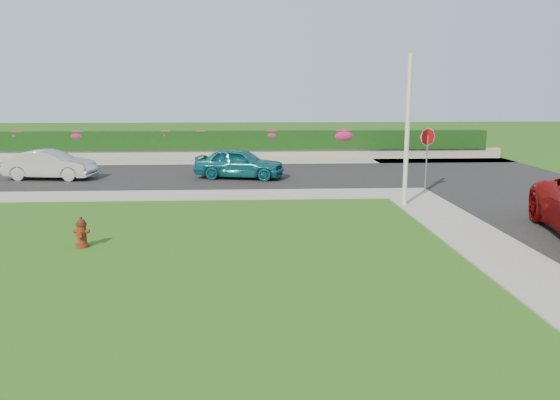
{
  "coord_description": "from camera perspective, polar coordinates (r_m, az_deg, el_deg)",
  "views": [
    {
      "loc": [
        0.79,
        -12.17,
        4.03
      ],
      "look_at": [
        1.61,
        3.43,
        0.9
      ],
      "focal_mm": 35.0,
      "sensor_mm": 36.0,
      "label": 1
    }
  ],
  "objects": [
    {
      "name": "flower_clump_b",
      "position": [
        34.31,
        -20.36,
        6.31
      ],
      "size": [
        1.25,
        0.81,
        0.63
      ],
      "primitive_type": "ellipsoid",
      "color": "#AE1D64",
      "rests_on": "hedge"
    },
    {
      "name": "fire_hydrant",
      "position": [
        15.21,
        -20.02,
        -3.25
      ],
      "size": [
        0.41,
        0.39,
        0.81
      ],
      "rotation": [
        0.0,
        0.0,
        -0.06
      ],
      "color": "#4E130C",
      "rests_on": "ground"
    },
    {
      "name": "sidewalk_right",
      "position": [
        12.57,
        27.11,
        -8.56
      ],
      "size": [
        2.0,
        20.0,
        0.04
      ],
      "primitive_type": "cube",
      "color": "gray",
      "rests_on": "ground"
    },
    {
      "name": "sidewalk_beyond",
      "position": [
        31.48,
        -6.26,
        3.94
      ],
      "size": [
        34.0,
        2.0,
        0.04
      ],
      "primitive_type": "cube",
      "color": "gray",
      "rests_on": "ground"
    },
    {
      "name": "flower_clump_a",
      "position": [
        35.52,
        -25.84,
        6.08
      ],
      "size": [
        1.12,
        0.72,
        0.56
      ],
      "primitive_type": "ellipsoid",
      "color": "#AE1D64",
      "rests_on": "hedge"
    },
    {
      "name": "flower_clump_e",
      "position": [
        32.79,
        -0.88,
        6.83
      ],
      "size": [
        1.21,
        0.78,
        0.6
      ],
      "primitive_type": "ellipsoid",
      "color": "#AE1D64",
      "rests_on": "hedge"
    },
    {
      "name": "flower_clump_c",
      "position": [
        33.16,
        -11.92,
        6.67
      ],
      "size": [
        1.11,
        0.71,
        0.55
      ],
      "primitive_type": "ellipsoid",
      "color": "#AE1D64",
      "rests_on": "hedge"
    },
    {
      "name": "stop_sign",
      "position": [
        22.34,
        15.14,
        5.58
      ],
      "size": [
        0.67,
        0.27,
        2.61
      ],
      "rotation": [
        0.0,
        0.0,
        -0.03
      ],
      "color": "slate",
      "rests_on": "ground"
    },
    {
      "name": "hedge",
      "position": [
        32.95,
        -6.15,
        6.24
      ],
      "size": [
        32.0,
        0.9,
        1.1
      ],
      "primitive_type": "cube",
      "color": "black",
      "rests_on": "retaining_wall"
    },
    {
      "name": "street_far",
      "position": [
        27.1,
        -15.33,
        2.41
      ],
      "size": [
        26.0,
        8.0,
        0.04
      ],
      "primitive_type": "cube",
      "color": "black",
      "rests_on": "ground"
    },
    {
      "name": "sidewalk_far",
      "position": [
        22.59,
        -20.45,
        0.38
      ],
      "size": [
        24.0,
        2.0,
        0.04
      ],
      "primitive_type": "cube",
      "color": "gray",
      "rests_on": "ground"
    },
    {
      "name": "retaining_wall",
      "position": [
        32.93,
        -6.13,
        4.76
      ],
      "size": [
        34.0,
        0.4,
        0.6
      ],
      "primitive_type": "cube",
      "color": "gray",
      "rests_on": "ground"
    },
    {
      "name": "ground",
      "position": [
        12.84,
        -6.44,
        -7.03
      ],
      "size": [
        120.0,
        120.0,
        0.0
      ],
      "primitive_type": "plane",
      "color": "black",
      "rests_on": "ground"
    },
    {
      "name": "sedan_teal",
      "position": [
        25.44,
        -4.25,
        3.87
      ],
      "size": [
        4.4,
        2.57,
        1.41
      ],
      "primitive_type": "imported",
      "rotation": [
        0.0,
        0.0,
        1.34
      ],
      "color": "#0D5769",
      "rests_on": "street_far"
    },
    {
      "name": "curb_corner",
      "position": [
        22.42,
        13.12,
        0.73
      ],
      "size": [
        2.0,
        2.0,
        0.04
      ],
      "primitive_type": "cube",
      "color": "gray",
      "rests_on": "ground"
    },
    {
      "name": "utility_pole",
      "position": [
        19.66,
        13.16,
        6.99
      ],
      "size": [
        0.16,
        0.16,
        5.29
      ],
      "primitive_type": "cylinder",
      "color": "silver",
      "rests_on": "ground"
    },
    {
      "name": "flower_clump_f",
      "position": [
        33.24,
        6.61,
        6.7
      ],
      "size": [
        1.55,
        1.0,
        0.78
      ],
      "primitive_type": "ellipsoid",
      "color": "#AE1D64",
      "rests_on": "hedge"
    },
    {
      "name": "sedan_silver",
      "position": [
        27.22,
        -22.89,
        3.42
      ],
      "size": [
        4.18,
        1.91,
        1.33
      ],
      "primitive_type": "imported",
      "rotation": [
        0.0,
        0.0,
        1.44
      ],
      "color": "#B3B5BB",
      "rests_on": "street_far"
    },
    {
      "name": "flower_clump_d",
      "position": [
        32.9,
        -8.25,
        6.78
      ],
      "size": [
        1.06,
        0.68,
        0.53
      ],
      "primitive_type": "ellipsoid",
      "color": "#AE1D64",
      "rests_on": "hedge"
    }
  ]
}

